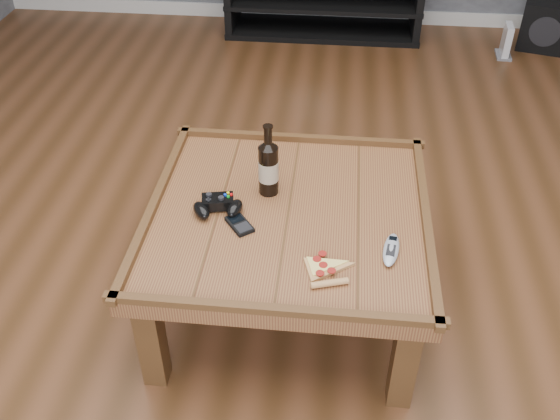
# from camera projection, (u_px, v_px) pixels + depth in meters

# --- Properties ---
(ground) EXTENTS (6.00, 6.00, 0.00)m
(ground) POSITION_uv_depth(u_px,v_px,m) (287.00, 300.00, 2.51)
(ground) COLOR #442813
(ground) RESTS_ON ground
(baseboard) EXTENTS (5.00, 0.02, 0.10)m
(baseboard) POSITION_uv_depth(u_px,v_px,m) (324.00, 14.00, 4.81)
(baseboard) COLOR silver
(baseboard) RESTS_ON ground
(coffee_table) EXTENTS (1.03, 1.03, 0.48)m
(coffee_table) POSITION_uv_depth(u_px,v_px,m) (288.00, 225.00, 2.26)
(coffee_table) COLOR #582C19
(coffee_table) RESTS_ON ground
(media_console) EXTENTS (1.40, 0.45, 0.50)m
(media_console) POSITION_uv_depth(u_px,v_px,m) (324.00, 0.00, 4.50)
(media_console) COLOR black
(media_console) RESTS_ON ground
(beer_bottle) EXTENTS (0.07, 0.07, 0.28)m
(beer_bottle) POSITION_uv_depth(u_px,v_px,m) (268.00, 166.00, 2.25)
(beer_bottle) COLOR black
(beer_bottle) RESTS_ON coffee_table
(game_controller) EXTENTS (0.20, 0.15, 0.05)m
(game_controller) POSITION_uv_depth(u_px,v_px,m) (218.00, 206.00, 2.21)
(game_controller) COLOR black
(game_controller) RESTS_ON coffee_table
(pizza_slice) EXTENTS (0.19, 0.24, 0.02)m
(pizza_slice) POSITION_uv_depth(u_px,v_px,m) (324.00, 269.00, 1.98)
(pizza_slice) COLOR tan
(pizza_slice) RESTS_ON coffee_table
(smartphone) EXTENTS (0.12, 0.13, 0.02)m
(smartphone) POSITION_uv_depth(u_px,v_px,m) (240.00, 224.00, 2.16)
(smartphone) COLOR black
(smartphone) RESTS_ON coffee_table
(remote_control) EXTENTS (0.08, 0.17, 0.02)m
(remote_control) POSITION_uv_depth(u_px,v_px,m) (391.00, 250.00, 2.05)
(remote_control) COLOR #A0A7AE
(remote_control) RESTS_ON coffee_table
(subwoofer) EXTENTS (0.41, 0.41, 0.33)m
(subwoofer) POSITION_uv_depth(u_px,v_px,m) (546.00, 23.00, 4.36)
(subwoofer) COLOR black
(subwoofer) RESTS_ON ground
(game_console) EXTENTS (0.11, 0.18, 0.22)m
(game_console) POSITION_uv_depth(u_px,v_px,m) (506.00, 42.00, 4.26)
(game_console) COLOR slate
(game_console) RESTS_ON ground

